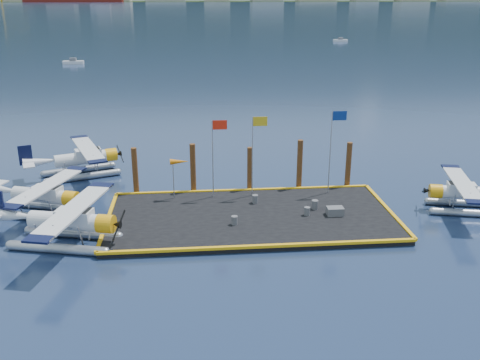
# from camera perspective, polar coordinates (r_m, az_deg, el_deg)

# --- Properties ---
(ground) EXTENTS (4000.00, 4000.00, 0.00)m
(ground) POSITION_cam_1_polar(r_m,az_deg,el_deg) (38.08, 1.19, -4.28)
(ground) COLOR #172546
(ground) RESTS_ON ground
(dock) EXTENTS (20.00, 10.00, 0.40)m
(dock) POSITION_cam_1_polar(r_m,az_deg,el_deg) (38.00, 1.19, -4.00)
(dock) COLOR black
(dock) RESTS_ON ground
(dock_bumpers) EXTENTS (20.25, 10.25, 0.18)m
(dock_bumpers) POSITION_cam_1_polar(r_m,az_deg,el_deg) (37.88, 1.19, -3.60)
(dock_bumpers) COLOR #EBA80D
(dock_bumpers) RESTS_ON dock
(seaplane_a) EXTENTS (8.99, 9.71, 3.45)m
(seaplane_a) POSITION_cam_1_polar(r_m,az_deg,el_deg) (35.45, -17.74, -4.48)
(seaplane_a) COLOR #92969F
(seaplane_a) RESTS_ON ground
(seaplane_b) EXTENTS (8.23, 8.75, 3.15)m
(seaplane_b) POSITION_cam_1_polar(r_m,az_deg,el_deg) (40.80, -20.21, -1.79)
(seaplane_b) COLOR #92969F
(seaplane_b) RESTS_ON ground
(seaplane_c) EXTENTS (8.69, 9.22, 3.32)m
(seaplane_c) POSITION_cam_1_polar(r_m,az_deg,el_deg) (48.61, -16.28, 2.07)
(seaplane_c) COLOR #92969F
(seaplane_c) RESTS_ON ground
(seaplane_d) EXTENTS (7.83, 8.47, 3.00)m
(seaplane_d) POSITION_cam_1_polar(r_m,az_deg,el_deg) (42.42, 22.91, -1.44)
(seaplane_d) COLOR #92969F
(seaplane_d) RESTS_ON ground
(drum_1) EXTENTS (0.42, 0.42, 0.60)m
(drum_1) POSITION_cam_1_polar(r_m,az_deg,el_deg) (38.02, 7.16, -3.32)
(drum_1) COLOR #535257
(drum_1) RESTS_ON dock
(drum_3) EXTENTS (0.43, 0.43, 0.60)m
(drum_3) POSITION_cam_1_polar(r_m,az_deg,el_deg) (36.26, -0.60, -4.32)
(drum_3) COLOR #535257
(drum_3) RESTS_ON dock
(drum_4) EXTENTS (0.48, 0.48, 0.67)m
(drum_4) POSITION_cam_1_polar(r_m,az_deg,el_deg) (39.14, 7.98, -2.62)
(drum_4) COLOR #535257
(drum_4) RESTS_ON dock
(drum_5) EXTENTS (0.45, 0.45, 0.63)m
(drum_5) POSITION_cam_1_polar(r_m,az_deg,el_deg) (39.88, 1.62, -2.04)
(drum_5) COLOR #535257
(drum_5) RESTS_ON dock
(crate) EXTENTS (1.16, 0.77, 0.58)m
(crate) POSITION_cam_1_polar(r_m,az_deg,el_deg) (38.35, 10.10, -3.29)
(crate) COLOR #535257
(crate) RESTS_ON dock
(flagpole_red) EXTENTS (1.14, 0.08, 6.00)m
(flagpole_red) POSITION_cam_1_polar(r_m,az_deg,el_deg) (39.99, -2.65, 3.58)
(flagpole_red) COLOR #96969E
(flagpole_red) RESTS_ON dock
(flagpole_yellow) EXTENTS (1.14, 0.08, 6.20)m
(flagpole_yellow) POSITION_cam_1_polar(r_m,az_deg,el_deg) (40.20, 1.62, 3.85)
(flagpole_yellow) COLOR #96969E
(flagpole_yellow) RESTS_ON dock
(flagpole_blue) EXTENTS (1.14, 0.08, 6.50)m
(flagpole_blue) POSITION_cam_1_polar(r_m,az_deg,el_deg) (41.28, 9.93, 4.23)
(flagpole_blue) COLOR #96969E
(flagpole_blue) RESTS_ON dock
(windsock) EXTENTS (1.40, 0.44, 3.12)m
(windsock) POSITION_cam_1_polar(r_m,az_deg,el_deg) (40.30, -6.51, 1.86)
(windsock) COLOR #96969E
(windsock) RESTS_ON dock
(piling_0) EXTENTS (0.44, 0.44, 4.00)m
(piling_0) POSITION_cam_1_polar(r_m,az_deg,el_deg) (42.42, -11.11, 0.78)
(piling_0) COLOR #402612
(piling_0) RESTS_ON ground
(piling_1) EXTENTS (0.44, 0.44, 4.20)m
(piling_1) POSITION_cam_1_polar(r_m,az_deg,el_deg) (42.15, -5.03, 1.10)
(piling_1) COLOR #402612
(piling_1) RESTS_ON ground
(piling_2) EXTENTS (0.44, 0.44, 3.80)m
(piling_2) POSITION_cam_1_polar(r_m,az_deg,el_deg) (42.46, 1.06, 1.02)
(piling_2) COLOR #402612
(piling_2) RESTS_ON ground
(piling_3) EXTENTS (0.44, 0.44, 4.30)m
(piling_3) POSITION_cam_1_polar(r_m,az_deg,el_deg) (42.99, 6.37, 1.49)
(piling_3) COLOR #402612
(piling_3) RESTS_ON ground
(piling_4) EXTENTS (0.44, 0.44, 4.00)m
(piling_4) POSITION_cam_1_polar(r_m,az_deg,el_deg) (44.00, 11.47, 1.43)
(piling_4) COLOR #402612
(piling_4) RESTS_ON ground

